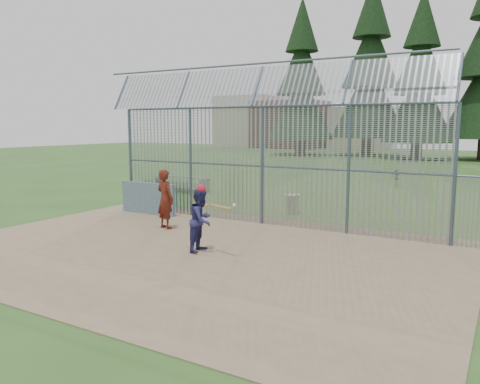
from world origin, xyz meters
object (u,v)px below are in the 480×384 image
Objects in this scene: dugout_wall at (148,198)px; bleacher at (183,183)px; onlooker at (165,199)px; batter at (201,220)px; trash_can at (292,204)px.

dugout_wall is 6.42m from bleacher.
onlooker is 0.65× the size of bleacher.
onlooker reaches higher than batter.
onlooker is at bearing 49.69° from batter.
trash_can reaches higher than bleacher.
trash_can is (2.51, 4.56, -0.61)m from onlooker.
dugout_wall is 0.83× the size of bleacher.
bleacher is at bearing 115.18° from dugout_wall.
onlooker reaches higher than bleacher.
bleacher is at bearing 158.68° from trash_can.
dugout_wall is at bearing -22.67° from onlooker.
onlooker is at bearing -56.52° from bleacher.
batter is 3.15m from onlooker.
bleacher is at bearing 32.36° from batter.
trash_can is 0.27× the size of bleacher.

